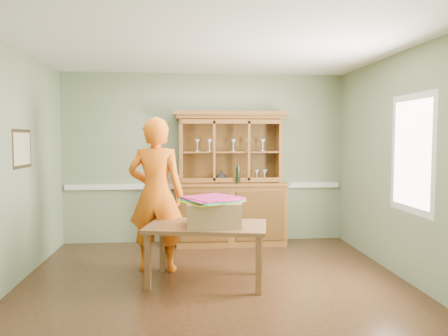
{
  "coord_description": "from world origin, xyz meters",
  "views": [
    {
      "loc": [
        -0.34,
        -5.02,
        1.68
      ],
      "look_at": [
        0.16,
        0.4,
        1.3
      ],
      "focal_mm": 35.0,
      "sensor_mm": 36.0,
      "label": 1
    }
  ],
  "objects": [
    {
      "name": "window_panel",
      "position": [
        2.23,
        -0.3,
        1.5
      ],
      "size": [
        0.03,
        0.96,
        1.36
      ],
      "color": "white",
      "rests_on": "wall_right"
    },
    {
      "name": "dining_table",
      "position": [
        -0.08,
        -0.05,
        0.6
      ],
      "size": [
        1.49,
        1.07,
        0.68
      ],
      "rotation": [
        0.0,
        0.0,
        -0.2
      ],
      "color": "brown",
      "rests_on": "floor"
    },
    {
      "name": "wall_back",
      "position": [
        0.0,
        2.0,
        1.35
      ],
      "size": [
        4.5,
        0.0,
        4.5
      ],
      "primitive_type": "plane",
      "rotation": [
        1.57,
        0.0,
        0.0
      ],
      "color": "gray",
      "rests_on": "floor"
    },
    {
      "name": "person",
      "position": [
        -0.69,
        0.48,
        0.97
      ],
      "size": [
        0.77,
        0.56,
        1.93
      ],
      "primitive_type": "imported",
      "rotation": [
        0.0,
        0.0,
        2.99
      ],
      "color": "orange",
      "rests_on": "floor"
    },
    {
      "name": "kite_stack",
      "position": [
        -0.03,
        -0.14,
        0.98
      ],
      "size": [
        0.74,
        0.74,
        0.05
      ],
      "rotation": [
        0.0,
        0.0,
        0.52
      ],
      "color": "yellow",
      "rests_on": "cardboard_box"
    },
    {
      "name": "wall_front",
      "position": [
        0.0,
        -2.0,
        1.35
      ],
      "size": [
        4.5,
        0.0,
        4.5
      ],
      "primitive_type": "plane",
      "rotation": [
        -1.57,
        0.0,
        0.0
      ],
      "color": "gray",
      "rests_on": "floor"
    },
    {
      "name": "chair_rail",
      "position": [
        0.0,
        1.98,
        0.9
      ],
      "size": [
        4.41,
        0.05,
        0.08
      ],
      "primitive_type": "cube",
      "color": "white",
      "rests_on": "wall_back"
    },
    {
      "name": "floor",
      "position": [
        0.0,
        0.0,
        0.0
      ],
      "size": [
        4.5,
        4.5,
        0.0
      ],
      "primitive_type": "plane",
      "color": "#462B16",
      "rests_on": "ground"
    },
    {
      "name": "wall_left",
      "position": [
        -2.25,
        0.0,
        1.35
      ],
      "size": [
        0.0,
        4.0,
        4.0
      ],
      "primitive_type": "plane",
      "rotation": [
        1.57,
        0.0,
        1.57
      ],
      "color": "gray",
      "rests_on": "floor"
    },
    {
      "name": "china_hutch",
      "position": [
        0.39,
        1.76,
        0.73
      ],
      "size": [
        1.78,
        0.59,
        2.09
      ],
      "color": "brown",
      "rests_on": "floor"
    },
    {
      "name": "cardboard_box",
      "position": [
        -0.01,
        -0.15,
        0.82
      ],
      "size": [
        0.6,
        0.48,
        0.28
      ],
      "primitive_type": "cube",
      "rotation": [
        0.0,
        0.0,
        -0.0
      ],
      "color": "tan",
      "rests_on": "dining_table"
    },
    {
      "name": "wall_right",
      "position": [
        2.25,
        0.0,
        1.35
      ],
      "size": [
        0.0,
        4.0,
        4.0
      ],
      "primitive_type": "plane",
      "rotation": [
        1.57,
        0.0,
        -1.57
      ],
      "color": "gray",
      "rests_on": "floor"
    },
    {
      "name": "ceiling",
      "position": [
        0.0,
        0.0,
        2.7
      ],
      "size": [
        4.5,
        4.5,
        0.0
      ],
      "primitive_type": "plane",
      "rotation": [
        3.14,
        0.0,
        0.0
      ],
      "color": "white",
      "rests_on": "wall_back"
    },
    {
      "name": "framed_map",
      "position": [
        -2.23,
        0.3,
        1.55
      ],
      "size": [
        0.03,
        0.6,
        0.46
      ],
      "color": "#302213",
      "rests_on": "wall_left"
    }
  ]
}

